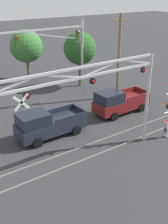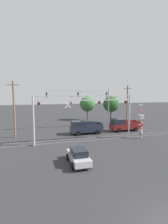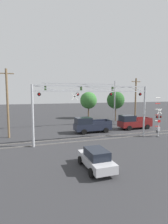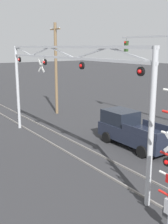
{
  "view_description": "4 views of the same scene",
  "coord_description": "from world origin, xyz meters",
  "px_view_note": "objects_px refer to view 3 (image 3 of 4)",
  "views": [
    {
      "loc": [
        -7.44,
        3.82,
        10.79
      ],
      "look_at": [
        1.57,
        16.69,
        3.7
      ],
      "focal_mm": 45.0,
      "sensor_mm": 36.0,
      "label": 1
    },
    {
      "loc": [
        -7.07,
        -6.9,
        7.04
      ],
      "look_at": [
        -0.18,
        16.58,
        4.31
      ],
      "focal_mm": 28.0,
      "sensor_mm": 36.0,
      "label": 2
    },
    {
      "loc": [
        -7.88,
        -2.44,
        5.66
      ],
      "look_at": [
        -1.7,
        15.52,
        3.69
      ],
      "focal_mm": 28.0,
      "sensor_mm": 36.0,
      "label": 3
    },
    {
      "loc": [
        14.41,
        8.2,
        6.61
      ],
      "look_at": [
        -2.15,
        19.69,
        1.89
      ],
      "focal_mm": 45.0,
      "sensor_mm": 36.0,
      "label": 4
    }
  ],
  "objects_px": {
    "traffic_signal_span": "(98,94)",
    "background_tree_beyond_span": "(116,100)",
    "crossing_signal_mast": "(158,123)",
    "sedan_waiting": "(96,159)",
    "pickup_truck_following": "(133,122)",
    "pickup_truck_lead": "(90,125)",
    "background_tree_far_left_verge": "(89,100)",
    "crossing_gantry": "(95,102)",
    "utility_pole_right": "(135,101)",
    "utility_pole_left": "(8,103)"
  },
  "relations": [
    {
      "from": "crossing_gantry",
      "to": "background_tree_far_left_verge",
      "type": "bearing_deg",
      "value": 71.57
    },
    {
      "from": "crossing_gantry",
      "to": "sedan_waiting",
      "type": "bearing_deg",
      "value": -111.52
    },
    {
      "from": "utility_pole_left",
      "to": "utility_pole_right",
      "type": "height_order",
      "value": "utility_pole_left"
    },
    {
      "from": "traffic_signal_span",
      "to": "background_tree_beyond_span",
      "type": "height_order",
      "value": "traffic_signal_span"
    },
    {
      "from": "pickup_truck_lead",
      "to": "background_tree_beyond_span",
      "type": "bearing_deg",
      "value": 44.13
    },
    {
      "from": "crossing_gantry",
      "to": "crossing_signal_mast",
      "type": "bearing_deg",
      "value": -4.84
    },
    {
      "from": "background_tree_beyond_span",
      "to": "background_tree_far_left_verge",
      "type": "height_order",
      "value": "background_tree_beyond_span"
    },
    {
      "from": "traffic_signal_span",
      "to": "pickup_truck_lead",
      "type": "height_order",
      "value": "traffic_signal_span"
    },
    {
      "from": "traffic_signal_span",
      "to": "background_tree_far_left_verge",
      "type": "distance_m",
      "value": 9.75
    },
    {
      "from": "traffic_signal_span",
      "to": "background_tree_beyond_span",
      "type": "bearing_deg",
      "value": 34.45
    },
    {
      "from": "crossing_gantry",
      "to": "pickup_truck_lead",
      "type": "relative_size",
      "value": 2.64
    },
    {
      "from": "crossing_signal_mast",
      "to": "pickup_truck_following",
      "type": "distance_m",
      "value": 5.66
    },
    {
      "from": "crossing_signal_mast",
      "to": "background_tree_beyond_span",
      "type": "height_order",
      "value": "background_tree_beyond_span"
    },
    {
      "from": "crossing_signal_mast",
      "to": "background_tree_far_left_verge",
      "type": "distance_m",
      "value": 19.92
    },
    {
      "from": "crossing_signal_mast",
      "to": "utility_pole_right",
      "type": "relative_size",
      "value": 0.62
    },
    {
      "from": "crossing_gantry",
      "to": "utility_pole_right",
      "type": "relative_size",
      "value": 1.7
    },
    {
      "from": "sedan_waiting",
      "to": "utility_pole_left",
      "type": "distance_m",
      "value": 14.73
    },
    {
      "from": "crossing_signal_mast",
      "to": "traffic_signal_span",
      "type": "height_order",
      "value": "traffic_signal_span"
    },
    {
      "from": "sedan_waiting",
      "to": "pickup_truck_following",
      "type": "bearing_deg",
      "value": 46.19
    },
    {
      "from": "pickup_truck_following",
      "to": "utility_pole_left",
      "type": "height_order",
      "value": "utility_pole_left"
    },
    {
      "from": "pickup_truck_following",
      "to": "utility_pole_right",
      "type": "xyz_separation_m",
      "value": [
        2.6,
        3.17,
        3.28
      ]
    },
    {
      "from": "pickup_truck_lead",
      "to": "sedan_waiting",
      "type": "bearing_deg",
      "value": -109.24
    },
    {
      "from": "crossing_signal_mast",
      "to": "utility_pole_right",
      "type": "xyz_separation_m",
      "value": [
        2.6,
        8.78,
        2.47
      ]
    },
    {
      "from": "pickup_truck_lead",
      "to": "sedan_waiting",
      "type": "xyz_separation_m",
      "value": [
        -4.16,
        -11.92,
        -0.3
      ]
    },
    {
      "from": "crossing_signal_mast",
      "to": "utility_pole_left",
      "type": "height_order",
      "value": "utility_pole_left"
    },
    {
      "from": "crossing_signal_mast",
      "to": "traffic_signal_span",
      "type": "xyz_separation_m",
      "value": [
        -4.24,
        10.15,
        3.71
      ]
    },
    {
      "from": "pickup_truck_following",
      "to": "traffic_signal_span",
      "type": "bearing_deg",
      "value": 133.09
    },
    {
      "from": "pickup_truck_lead",
      "to": "pickup_truck_following",
      "type": "distance_m",
      "value": 7.51
    },
    {
      "from": "crossing_gantry",
      "to": "pickup_truck_following",
      "type": "relative_size",
      "value": 2.65
    },
    {
      "from": "pickup_truck_following",
      "to": "utility_pole_right",
      "type": "height_order",
      "value": "utility_pole_right"
    },
    {
      "from": "pickup_truck_following",
      "to": "pickup_truck_lead",
      "type": "bearing_deg",
      "value": -178.11
    },
    {
      "from": "crossing_gantry",
      "to": "background_tree_far_left_verge",
      "type": "xyz_separation_m",
      "value": [
        6.29,
        18.89,
        -0.6
      ]
    },
    {
      "from": "crossing_gantry",
      "to": "traffic_signal_span",
      "type": "height_order",
      "value": "traffic_signal_span"
    },
    {
      "from": "pickup_truck_lead",
      "to": "utility_pole_left",
      "type": "relative_size",
      "value": 0.62
    },
    {
      "from": "sedan_waiting",
      "to": "background_tree_far_left_verge",
      "type": "distance_m",
      "value": 27.96
    },
    {
      "from": "utility_pole_left",
      "to": "sedan_waiting",
      "type": "bearing_deg",
      "value": -60.69
    },
    {
      "from": "background_tree_beyond_span",
      "to": "pickup_truck_following",
      "type": "bearing_deg",
      "value": -99.87
    },
    {
      "from": "utility_pole_left",
      "to": "traffic_signal_span",
      "type": "bearing_deg",
      "value": 16.58
    },
    {
      "from": "crossing_gantry",
      "to": "pickup_truck_lead",
      "type": "distance_m",
      "value": 6.04
    },
    {
      "from": "utility_pole_left",
      "to": "background_tree_beyond_span",
      "type": "relative_size",
      "value": 1.42
    },
    {
      "from": "crossing_gantry",
      "to": "utility_pole_right",
      "type": "bearing_deg",
      "value": 35.21
    },
    {
      "from": "background_tree_beyond_span",
      "to": "utility_pole_right",
      "type": "bearing_deg",
      "value": -78.0
    },
    {
      "from": "crossing_signal_mast",
      "to": "background_tree_beyond_span",
      "type": "bearing_deg",
      "value": 84.0
    },
    {
      "from": "crossing_signal_mast",
      "to": "utility_pole_left",
      "type": "distance_m",
      "value": 19.71
    },
    {
      "from": "crossing_gantry",
      "to": "background_tree_beyond_span",
      "type": "height_order",
      "value": "crossing_gantry"
    },
    {
      "from": "pickup_truck_lead",
      "to": "utility_pole_left",
      "type": "xyz_separation_m",
      "value": [
        -11.13,
        0.5,
        3.46
      ]
    },
    {
      "from": "crossing_signal_mast",
      "to": "sedan_waiting",
      "type": "relative_size",
      "value": 1.29
    },
    {
      "from": "utility_pole_left",
      "to": "crossing_gantry",
      "type": "bearing_deg",
      "value": -27.45
    },
    {
      "from": "pickup_truck_lead",
      "to": "background_tree_beyond_span",
      "type": "xyz_separation_m",
      "value": [
        8.98,
        8.71,
        3.27
      ]
    },
    {
      "from": "crossing_gantry",
      "to": "sedan_waiting",
      "type": "height_order",
      "value": "crossing_gantry"
    }
  ]
}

